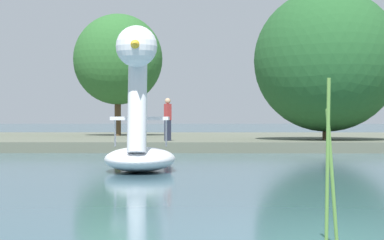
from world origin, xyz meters
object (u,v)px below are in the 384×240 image
at_px(tree_willow_near_path, 326,60).
at_px(person_on_path, 168,118).
at_px(tree_broadleaf_left, 118,59).
at_px(swan_boat, 139,128).

distance_m(tree_willow_near_path, person_on_path, 6.92).
xyz_separation_m(tree_willow_near_path, tree_broadleaf_left, (-9.48, 8.20, 0.76)).
xyz_separation_m(swan_boat, tree_broadleaf_left, (-3.09, 21.16, 3.39)).
bearing_deg(person_on_path, swan_boat, -90.17).
distance_m(tree_willow_near_path, tree_broadleaf_left, 12.56).
height_order(tree_willow_near_path, person_on_path, tree_willow_near_path).
distance_m(swan_boat, tree_broadleaf_left, 21.65).
relative_size(swan_boat, person_on_path, 1.97).
relative_size(tree_willow_near_path, person_on_path, 5.00).
xyz_separation_m(tree_willow_near_path, person_on_path, (-6.36, -1.40, -2.35)).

